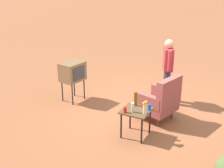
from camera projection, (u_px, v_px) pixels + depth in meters
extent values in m
plane|color=#A05B38|center=(152.00, 112.00, 7.40)|extent=(60.00, 60.00, 0.00)
cylinder|color=brown|center=(153.00, 107.00, 7.42)|extent=(0.05, 0.05, 0.22)
cylinder|color=brown|center=(139.00, 114.00, 7.06)|extent=(0.05, 0.05, 0.22)
cylinder|color=brown|center=(172.00, 114.00, 7.08)|extent=(0.05, 0.05, 0.22)
cylinder|color=brown|center=(158.00, 122.00, 6.72)|extent=(0.05, 0.05, 0.22)
cube|color=#9E4C47|center=(156.00, 106.00, 7.00)|extent=(0.94, 0.94, 0.20)
cube|color=#9E4C47|center=(169.00, 93.00, 6.64)|extent=(0.77, 0.36, 0.64)
cube|color=#9E4C47|center=(165.00, 92.00, 7.13)|extent=(0.32, 0.70, 0.26)
cube|color=#9E4C47|center=(148.00, 101.00, 6.70)|extent=(0.32, 0.70, 0.26)
cylinder|color=black|center=(130.00, 117.00, 6.58)|extent=(0.04, 0.04, 0.56)
cylinder|color=black|center=(121.00, 126.00, 6.21)|extent=(0.04, 0.04, 0.56)
cylinder|color=black|center=(150.00, 121.00, 6.39)|extent=(0.04, 0.04, 0.56)
cylinder|color=black|center=(142.00, 131.00, 6.02)|extent=(0.04, 0.04, 0.56)
cube|color=brown|center=(136.00, 111.00, 6.19)|extent=(0.56, 0.56, 0.03)
cylinder|color=black|center=(72.00, 95.00, 7.70)|extent=(0.03, 0.03, 0.55)
cylinder|color=black|center=(84.00, 89.00, 8.03)|extent=(0.03, 0.03, 0.55)
cylinder|color=black|center=(62.00, 91.00, 7.91)|extent=(0.03, 0.03, 0.55)
cylinder|color=black|center=(74.00, 86.00, 8.23)|extent=(0.03, 0.03, 0.55)
cube|color=olive|center=(72.00, 71.00, 7.78)|extent=(0.67, 0.54, 0.48)
cube|color=#383D3F|center=(79.00, 73.00, 7.65)|extent=(0.42, 0.08, 0.34)
cylinder|color=#2D3347|center=(166.00, 84.00, 7.92)|extent=(0.14, 0.14, 0.86)
cylinder|color=#2D3347|center=(167.00, 87.00, 7.74)|extent=(0.14, 0.14, 0.86)
cube|color=#BC383D|center=(168.00, 59.00, 7.57)|extent=(0.42, 0.35, 0.56)
cylinder|color=#BC383D|center=(167.00, 55.00, 7.78)|extent=(0.09, 0.09, 0.50)
cylinder|color=#BC383D|center=(170.00, 61.00, 7.34)|extent=(0.09, 0.09, 0.50)
sphere|color=#DBAD84|center=(169.00, 44.00, 7.43)|extent=(0.22, 0.22, 0.22)
cylinder|color=blue|center=(149.00, 107.00, 6.17)|extent=(0.07, 0.07, 0.12)
cylinder|color=silver|center=(133.00, 107.00, 6.07)|extent=(0.06, 0.06, 0.20)
cylinder|color=red|center=(125.00, 110.00, 6.06)|extent=(0.07, 0.07, 0.12)
cylinder|color=brown|center=(135.00, 99.00, 6.34)|extent=(0.07, 0.07, 0.30)
cylinder|color=silver|center=(145.00, 109.00, 6.01)|extent=(0.09, 0.09, 0.18)
sphere|color=yellow|center=(146.00, 103.00, 5.96)|extent=(0.07, 0.07, 0.07)
sphere|color=#E04C66|center=(147.00, 102.00, 5.99)|extent=(0.07, 0.07, 0.07)
sphere|color=orange|center=(144.00, 103.00, 5.94)|extent=(0.07, 0.07, 0.07)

